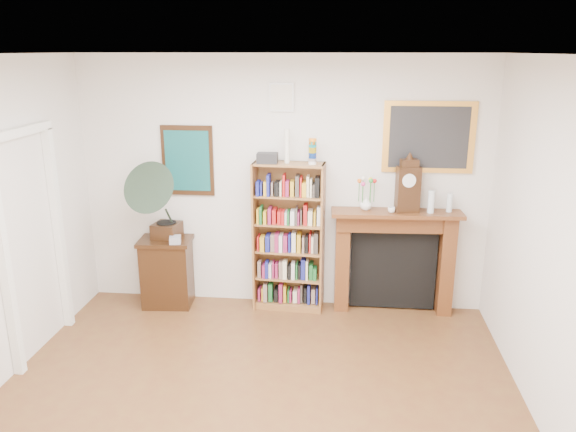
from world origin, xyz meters
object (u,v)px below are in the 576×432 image
object	(u,v)px
bottle_right	(450,203)
teacup	(391,210)
mantel_clock	(408,187)
bottle_left	(431,202)
side_cabinet	(167,272)
fireplace	(394,252)
bookshelf	(289,229)
cd_stack	(175,240)
flower_vase	(366,204)
gramophone	(160,196)

from	to	relation	value
bottle_right	teacup	bearing A→B (deg)	-170.18
mantel_clock	bottle_left	distance (m)	0.29
side_cabinet	mantel_clock	bearing A→B (deg)	-2.87
side_cabinet	fireplace	xyz separation A→B (m)	(2.55, 0.13, 0.30)
bookshelf	side_cabinet	world-z (taller)	bookshelf
cd_stack	flower_vase	world-z (taller)	flower_vase
mantel_clock	gramophone	bearing A→B (deg)	172.01
fireplace	cd_stack	size ratio (longest dim) A/B	11.71
bottle_left	bottle_right	size ratio (longest dim) A/B	1.20
bookshelf	gramophone	xyz separation A→B (m)	(-1.38, -0.18, 0.38)
fireplace	bottle_left	world-z (taller)	bottle_left
bookshelf	side_cabinet	size ratio (longest dim) A/B	2.43
bookshelf	mantel_clock	distance (m)	1.36
cd_stack	flower_vase	distance (m)	2.12
side_cabinet	flower_vase	size ratio (longest dim) A/B	5.80
cd_stack	bottle_right	xyz separation A→B (m)	(2.94, 0.23, 0.44)
bookshelf	flower_vase	bearing A→B (deg)	6.06
flower_vase	cd_stack	bearing A→B (deg)	-174.09
fireplace	bottle_right	world-z (taller)	bottle_right
side_cabinet	mantel_clock	distance (m)	2.85
cd_stack	teacup	xyz separation A→B (m)	(2.33, 0.12, 0.37)
flower_vase	bottle_left	size ratio (longest dim) A/B	0.57
gramophone	fireplace	bearing A→B (deg)	13.80
mantel_clock	flower_vase	size ratio (longest dim) A/B	4.14
side_cabinet	fireplace	world-z (taller)	fireplace
bookshelf	bottle_right	size ratio (longest dim) A/B	9.63
gramophone	flower_vase	bearing A→B (deg)	13.85
mantel_clock	cd_stack	bearing A→B (deg)	172.48
fireplace	flower_vase	xyz separation A→B (m)	(-0.33, -0.03, 0.55)
cd_stack	gramophone	bearing A→B (deg)	175.59
bookshelf	teacup	world-z (taller)	bookshelf
side_cabinet	bottle_right	xyz separation A→B (m)	(3.10, 0.11, 0.88)
teacup	mantel_clock	bearing A→B (deg)	19.31
side_cabinet	cd_stack	size ratio (longest dim) A/B	6.60
fireplace	cd_stack	bearing A→B (deg)	-176.76
gramophone	bottle_left	size ratio (longest dim) A/B	3.86
cd_stack	teacup	bearing A→B (deg)	3.00
bookshelf	bottle_left	size ratio (longest dim) A/B	8.03
teacup	bottle_left	world-z (taller)	bottle_left
cd_stack	flower_vase	xyz separation A→B (m)	(2.07, 0.21, 0.41)
bookshelf	fireplace	size ratio (longest dim) A/B	1.37
side_cabinet	flower_vase	bearing A→B (deg)	-1.70
gramophone	bottle_left	world-z (taller)	gramophone
side_cabinet	bottle_left	world-z (taller)	bottle_left
mantel_clock	bottle_right	world-z (taller)	mantel_clock
cd_stack	side_cabinet	bearing A→B (deg)	143.59
bookshelf	mantel_clock	bearing A→B (deg)	3.84
fireplace	flower_vase	size ratio (longest dim) A/B	10.29
fireplace	mantel_clock	xyz separation A→B (m)	(0.10, -0.06, 0.75)
gramophone	bookshelf	bearing A→B (deg)	15.87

